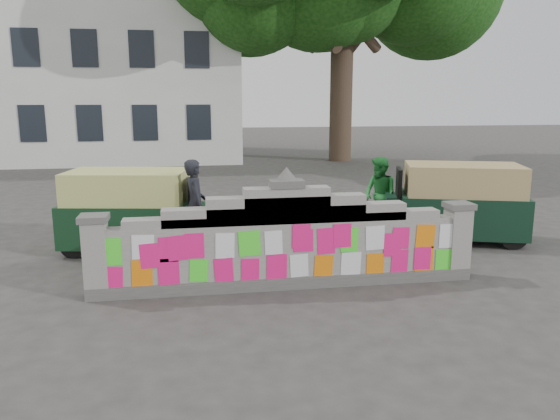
{
  "coord_description": "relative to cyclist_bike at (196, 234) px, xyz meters",
  "views": [
    {
      "loc": [
        -1.56,
        -8.55,
        3.09
      ],
      "look_at": [
        0.06,
        1.0,
        1.1
      ],
      "focal_mm": 35.0,
      "sensor_mm": 36.0,
      "label": 1
    }
  ],
  "objects": [
    {
      "name": "rickshaw_right",
      "position": [
        5.68,
        0.5,
        0.37
      ],
      "size": [
        3.14,
        2.15,
        1.69
      ],
      "rotation": [
        0.0,
        0.0,
        2.83
      ],
      "color": "black",
      "rests_on": "ground"
    },
    {
      "name": "cyclist_rider",
      "position": [
        0.0,
        0.0,
        0.35
      ],
      "size": [
        0.49,
        0.67,
        1.71
      ],
      "primitive_type": "imported",
      "rotation": [
        0.0,
        0.0,
        1.71
      ],
      "color": "black",
      "rests_on": "ground"
    },
    {
      "name": "pedestrian",
      "position": [
        4.24,
        1.47,
        0.38
      ],
      "size": [
        0.92,
        1.04,
        1.77
      ],
      "primitive_type": "imported",
      "rotation": [
        0.0,
        0.0,
        -1.22
      ],
      "color": "#258A36",
      "rests_on": "ground"
    },
    {
      "name": "building",
      "position": [
        -5.55,
        20.14,
        3.51
      ],
      "size": [
        16.0,
        10.0,
        8.9
      ],
      "color": "silver",
      "rests_on": "ground"
    },
    {
      "name": "ground",
      "position": [
        1.45,
        -1.85,
        -0.5
      ],
      "size": [
        100.0,
        100.0,
        0.0
      ],
      "primitive_type": "plane",
      "color": "#383533",
      "rests_on": "ground"
    },
    {
      "name": "parapet_wall",
      "position": [
        1.45,
        -1.85,
        0.25
      ],
      "size": [
        6.48,
        0.44,
        2.01
      ],
      "color": "#4C4C49",
      "rests_on": "ground"
    },
    {
      "name": "rickshaw_left",
      "position": [
        -1.26,
        0.88,
        0.35
      ],
      "size": [
        3.08,
        1.82,
        1.65
      ],
      "rotation": [
        0.0,
        0.0,
        -0.18
      ],
      "color": "#11331B",
      "rests_on": "ground"
    },
    {
      "name": "cyclist_bike",
      "position": [
        0.0,
        0.0,
        0.0
      ],
      "size": [
        1.99,
        0.93,
        1.01
      ],
      "primitive_type": "imported",
      "rotation": [
        0.0,
        0.0,
        1.71
      ],
      "color": "black",
      "rests_on": "ground"
    }
  ]
}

